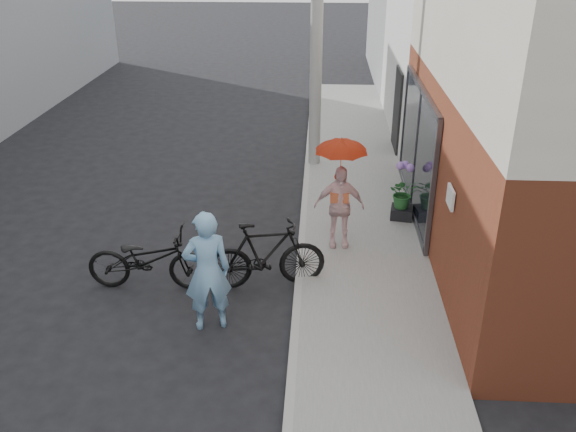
# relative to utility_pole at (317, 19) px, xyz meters

# --- Properties ---
(ground) EXTENTS (80.00, 80.00, 0.00)m
(ground) POSITION_rel_utility_pole_xyz_m (-1.10, -6.00, -3.50)
(ground) COLOR black
(ground) RESTS_ON ground
(sidewalk) EXTENTS (2.20, 24.00, 0.12)m
(sidewalk) POSITION_rel_utility_pole_xyz_m (1.00, -4.00, -3.44)
(sidewalk) COLOR gray
(sidewalk) RESTS_ON ground
(curb) EXTENTS (0.12, 24.00, 0.12)m
(curb) POSITION_rel_utility_pole_xyz_m (-0.16, -4.00, -3.44)
(curb) COLOR #9E9E99
(curb) RESTS_ON ground
(plaster_building) EXTENTS (8.00, 6.00, 7.00)m
(plaster_building) POSITION_rel_utility_pole_xyz_m (6.10, 3.00, 0.00)
(plaster_building) COLOR silver
(plaster_building) RESTS_ON ground
(utility_pole) EXTENTS (0.28, 0.28, 7.00)m
(utility_pole) POSITION_rel_utility_pole_xyz_m (0.00, 0.00, 0.00)
(utility_pole) COLOR #9E9E99
(utility_pole) RESTS_ON ground
(officer) EXTENTS (0.79, 0.63, 1.88)m
(officer) POSITION_rel_utility_pole_xyz_m (-1.43, -6.63, -2.56)
(officer) COLOR #74A7CF
(officer) RESTS_ON ground
(bike_left) EXTENTS (2.01, 0.71, 1.05)m
(bike_left) POSITION_rel_utility_pole_xyz_m (-2.59, -5.63, -2.97)
(bike_left) COLOR black
(bike_left) RESTS_ON ground
(bike_right) EXTENTS (2.03, 0.94, 1.18)m
(bike_right) POSITION_rel_utility_pole_xyz_m (-0.70, -5.49, -2.91)
(bike_right) COLOR black
(bike_right) RESTS_ON ground
(kimono_woman) EXTENTS (0.91, 0.40, 1.52)m
(kimono_woman) POSITION_rel_utility_pole_xyz_m (0.50, -4.19, -2.62)
(kimono_woman) COLOR #F6CECE
(kimono_woman) RESTS_ON sidewalk
(parasol) EXTENTS (0.88, 0.88, 0.77)m
(parasol) POSITION_rel_utility_pole_xyz_m (0.50, -4.19, -1.47)
(parasol) COLOR red
(parasol) RESTS_ON kimono_woman
(planter) EXTENTS (0.49, 0.49, 0.22)m
(planter) POSITION_rel_utility_pole_xyz_m (1.79, -2.99, -3.27)
(planter) COLOR black
(planter) RESTS_ON sidewalk
(potted_plant) EXTENTS (0.55, 0.48, 0.61)m
(potted_plant) POSITION_rel_utility_pole_xyz_m (1.79, -2.99, -2.85)
(potted_plant) COLOR #26602A
(potted_plant) RESTS_ON planter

